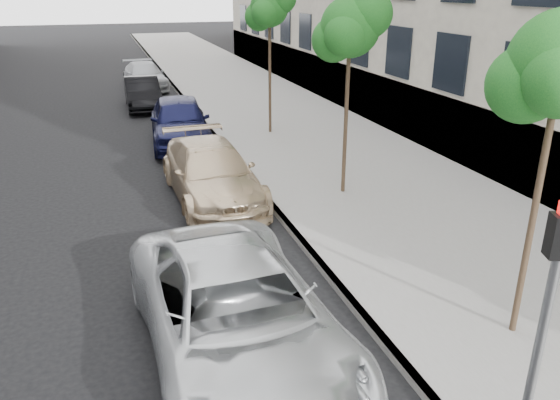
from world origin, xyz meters
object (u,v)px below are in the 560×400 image
sedan_rear (145,76)px  minivan (237,315)px  tree_far (270,8)px  suv (212,173)px  sedan_blue (180,121)px  tree_mid (351,27)px  sedan_black (142,93)px  signal_pole (544,320)px

sedan_rear → minivan: bearing=-96.1°
sedan_rear → tree_far: bearing=-77.0°
suv → sedan_rear: 16.95m
minivan → sedan_blue: (0.94, 12.04, 0.05)m
tree_mid → sedan_blue: 7.94m
suv → minivan: bearing=-99.8°
sedan_blue → sedan_black: bearing=101.1°
sedan_blue → sedan_rear: size_ratio=1.04×
signal_pole → minivan: bearing=146.8°
tree_mid → sedan_rear: 18.49m
tree_far → sedan_blue: size_ratio=1.07×
minivan → suv: 6.62m
tree_mid → sedan_rear: (-3.51, 17.79, -3.58)m
minivan → sedan_black: size_ratio=1.35×
minivan → sedan_blue: sedan_blue is taller
tree_far → signal_pole: bearing=-97.2°
suv → sedan_black: suv is taller
sedan_blue → sedan_rear: 11.46m
sedan_rear → signal_pole: bearing=-90.9°
sedan_black → minivan: bearing=-90.0°
minivan → suv: size_ratio=1.12×
signal_pole → sedan_blue: 15.24m
suv → sedan_blue: sedan_blue is taller
sedan_black → sedan_rear: size_ratio=0.89×
signal_pole → sedan_rear: (-1.59, 26.58, -1.50)m
suv → sedan_black: 11.98m
suv → sedan_black: (-0.72, 11.96, -0.04)m
suv → sedan_rear: (-0.19, 16.95, -0.05)m
tree_mid → sedan_black: size_ratio=1.21×
tree_mid → sedan_black: tree_mid is taller
signal_pole → sedan_rear: 26.67m
tree_mid → suv: 4.93m
tree_far → sedan_rear: 12.42m
suv → sedan_blue: 5.49m
signal_pole → suv: size_ratio=0.66×
tree_far → sedan_blue: bearing=-177.2°
signal_pole → sedan_rear: bearing=113.0°
sedan_rear → sedan_blue: bearing=-93.4°
sedan_blue → tree_mid: bearing=-57.5°
tree_mid → suv: bearing=165.8°
tree_mid → sedan_blue: (-3.33, 6.33, -3.43)m
signal_pole → suv: bearing=117.8°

